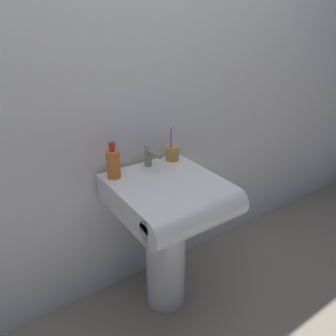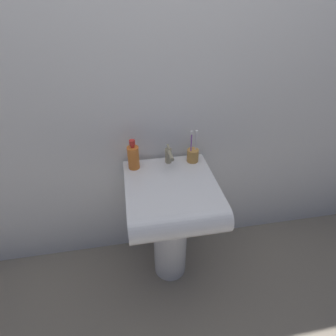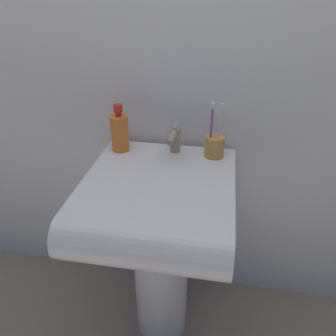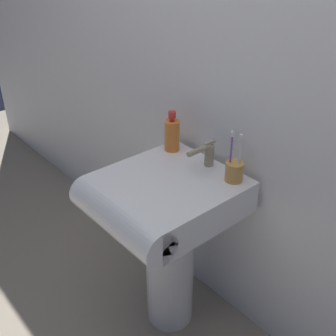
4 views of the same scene
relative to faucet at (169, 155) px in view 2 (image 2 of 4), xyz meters
The scene contains 7 objects.
ground_plane 0.83m from the faucet, 97.07° to the right, with size 6.00×6.00×0.00m, color gray.
wall_back 0.41m from the faucet, 100.61° to the left, with size 5.00×0.05×2.40m, color white.
sink_pedestal 0.53m from the faucet, 97.07° to the right, with size 0.21×0.21×0.61m, color white.
sink_basin 0.26m from the faucet, 95.43° to the right, with size 0.48×0.55×0.13m.
faucet is the anchor object (origin of this frame).
toothbrush_cup 0.14m from the faucet, ahead, with size 0.07×0.07×0.20m.
soap_bottle 0.20m from the faucet, behind, with size 0.06×0.06×0.18m.
Camera 2 is at (-0.21, -1.08, 1.59)m, focal length 28.00 mm.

